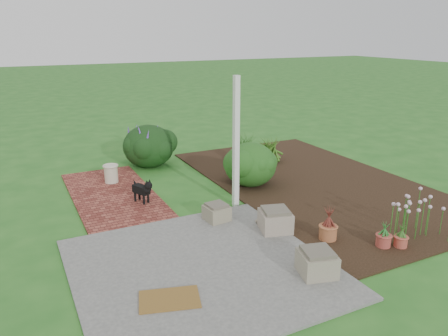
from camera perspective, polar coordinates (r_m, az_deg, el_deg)
name	(u,v)px	position (r m, az deg, el deg)	size (l,w,h in m)	color
ground	(224,210)	(8.31, 0.00, -5.54)	(80.00, 80.00, 0.00)	#23611E
concrete_patio	(201,267)	(6.41, -3.06, -12.82)	(3.50, 3.50, 0.04)	#5A5A58
brick_path	(113,194)	(9.34, -14.31, -3.32)	(1.60, 3.50, 0.04)	maroon
garden_bed	(314,182)	(9.97, 11.64, -1.82)	(4.00, 7.00, 0.03)	black
veranda_post	(236,143)	(8.13, 1.58, 3.23)	(0.10, 0.10, 2.50)	white
stone_trough_near	(317,264)	(6.27, 12.04, -12.10)	(0.47, 0.47, 0.31)	#726D59
stone_trough_mid	(275,221)	(7.42, 6.72, -6.89)	(0.50, 0.50, 0.33)	#7B6C5F
stone_trough_far	(217,213)	(7.76, -0.96, -5.89)	(0.39, 0.39, 0.26)	#787059
coir_doormat	(169,299)	(5.73, -7.14, -16.63)	(0.75, 0.48, 0.02)	brown
black_dog	(143,189)	(8.62, -10.58, -2.72)	(0.31, 0.51, 0.46)	black
cream_ceramic_urn	(111,174)	(9.95, -14.54, -0.74)	(0.29, 0.29, 0.39)	beige
evergreen_shrub	(250,163)	(9.45, 3.45, 0.62)	(1.13, 1.13, 0.96)	#163812
agapanthus_clump_back	(270,146)	(11.26, 6.05, 2.84)	(0.87, 0.87, 0.78)	#123710
agapanthus_clump_front	(244,145)	(11.08, 2.63, 3.05)	(1.03, 1.03, 0.92)	#16380E
pink_flower_patch	(416,217)	(7.69, 23.80, -5.91)	(1.14, 1.14, 0.73)	#113D0F
terracotta_pot_bronze	(328,232)	(7.31, 13.42, -8.16)	(0.28, 0.28, 0.23)	#A05C36
terracotta_pot_small_left	(401,241)	(7.43, 22.07, -8.86)	(0.21, 0.21, 0.17)	#A84938
terracotta_pot_small_right	(383,240)	(7.34, 20.11, -8.87)	(0.23, 0.23, 0.19)	#A24137
purple_flowering_bush	(148,145)	(11.02, -9.84, 2.97)	(1.26, 1.26, 1.07)	black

